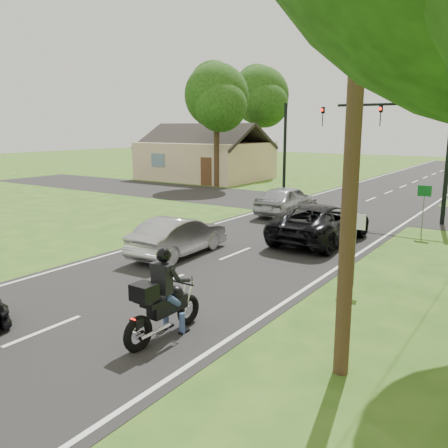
{
  "coord_description": "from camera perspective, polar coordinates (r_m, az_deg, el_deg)",
  "views": [
    {
      "loc": [
        8.95,
        -9.97,
        4.51
      ],
      "look_at": [
        0.18,
        3.0,
        1.3
      ],
      "focal_mm": 38.0,
      "sensor_mm": 36.0,
      "label": 1
    }
  ],
  "objects": [
    {
      "name": "signal_pole_far",
      "position": [
        31.38,
        7.31,
        8.73
      ],
      "size": [
        0.2,
        0.2,
        6.0
      ],
      "primitive_type": "cylinder",
      "color": "black",
      "rests_on": "ground"
    },
    {
      "name": "tree_left_near",
      "position": [
        36.29,
        -0.75,
        14.78
      ],
      "size": [
        5.12,
        4.96,
        9.22
      ],
      "color": "#332316",
      "rests_on": "ground"
    },
    {
      "name": "ground",
      "position": [
        14.14,
        -7.49,
        -7.12
      ],
      "size": [
        140.0,
        140.0,
        0.0
      ],
      "primitive_type": "plane",
      "color": "#2B5317",
      "rests_on": "ground"
    },
    {
      "name": "sign_white",
      "position": [
        13.94,
        15.54,
        -0.9
      ],
      "size": [
        0.55,
        0.07,
        2.12
      ],
      "color": "slate",
      "rests_on": "ground"
    },
    {
      "name": "dark_suv",
      "position": [
        19.26,
        11.64,
        0.14
      ],
      "size": [
        2.64,
        5.5,
        1.51
      ],
      "primitive_type": "imported",
      "rotation": [
        0.0,
        0.0,
        3.12
      ],
      "color": "black",
      "rests_on": "road"
    },
    {
      "name": "traffic_signal",
      "position": [
        24.62,
        21.22,
        9.95
      ],
      "size": [
        6.38,
        0.44,
        6.0
      ],
      "color": "black",
      "rests_on": "ground"
    },
    {
      "name": "road",
      "position": [
        22.34,
        9.72,
        -0.21
      ],
      "size": [
        8.0,
        100.0,
        0.01
      ],
      "primitive_type": "cube",
      "color": "black",
      "rests_on": "ground"
    },
    {
      "name": "silver_suv",
      "position": [
        24.88,
        7.59,
        2.87
      ],
      "size": [
        1.88,
        4.56,
        1.55
      ],
      "primitive_type": "imported",
      "rotation": [
        0.0,
        0.0,
        3.13
      ],
      "color": "#A6A8AE",
      "rests_on": "road"
    },
    {
      "name": "cross_road",
      "position": [
        27.84,
        14.86,
        1.88
      ],
      "size": [
        60.0,
        7.0,
        0.01
      ],
      "primitive_type": "cube",
      "color": "black",
      "rests_on": "ground"
    },
    {
      "name": "sign_green",
      "position": [
        21.54,
        22.93,
        2.9
      ],
      "size": [
        0.55,
        0.07,
        2.12
      ],
      "color": "slate",
      "rests_on": "ground"
    },
    {
      "name": "silver_sedan",
      "position": [
        16.95,
        -5.47,
        -1.44
      ],
      "size": [
        1.63,
        4.25,
        1.38
      ],
      "primitive_type": "imported",
      "rotation": [
        0.0,
        0.0,
        3.18
      ],
      "color": "#ABABB0",
      "rests_on": "road"
    },
    {
      "name": "motorcycle_rider",
      "position": [
        10.41,
        -7.48,
        -9.39
      ],
      "size": [
        0.67,
        2.36,
        2.03
      ],
      "rotation": [
        0.0,
        0.0,
        -0.02
      ],
      "color": "black",
      "rests_on": "ground"
    },
    {
      "name": "tree_left_far",
      "position": [
        45.81,
        4.53,
        14.83
      ],
      "size": [
        5.76,
        5.58,
        10.14
      ],
      "color": "#332316",
      "rests_on": "ground"
    },
    {
      "name": "house",
      "position": [
        42.24,
        -2.24,
        7.85
      ],
      "size": [
        10.2,
        8.0,
        4.84
      ],
      "color": "tan",
      "rests_on": "ground"
    },
    {
      "name": "utility_pole_near",
      "position": [
        8.45,
        15.53,
        15.08
      ],
      "size": [
        1.6,
        0.28,
        10.0
      ],
      "color": "#4E3623",
      "rests_on": "ground"
    }
  ]
}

